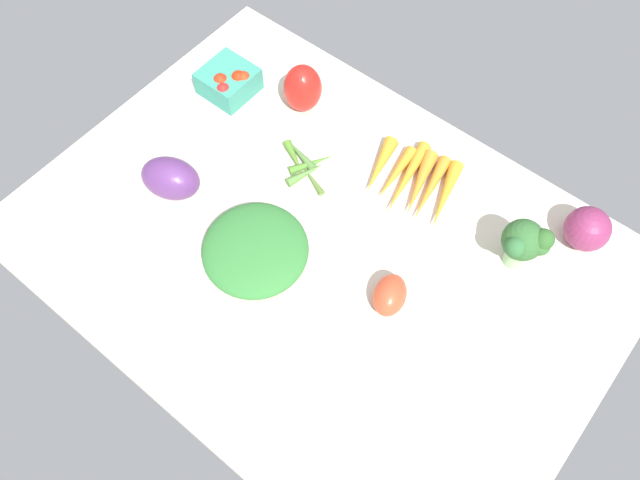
{
  "coord_description": "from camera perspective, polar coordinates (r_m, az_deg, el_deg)",
  "views": [
    {
      "loc": [
        -36.23,
        44.82,
        103.62
      ],
      "look_at": [
        0.0,
        0.0,
        4.0
      ],
      "focal_mm": 36.8,
      "sensor_mm": 36.0,
      "label": 1
    }
  ],
  "objects": [
    {
      "name": "eggplant",
      "position": [
        1.23,
        -12.86,
        5.26
      ],
      "size": [
        13.21,
        11.31,
        7.81
      ],
      "primitive_type": "ellipsoid",
      "rotation": [
        0.0,
        0.0,
        3.51
      ],
      "color": "#5C316F",
      "rests_on": "tablecloth"
    },
    {
      "name": "broccoli_head",
      "position": [
        1.14,
        17.36,
        -0.19
      ],
      "size": [
        8.12,
        8.2,
        10.89
      ],
      "color": "#96C58A",
      "rests_on": "tablecloth"
    },
    {
      "name": "tablecloth",
      "position": [
        1.18,
        -0.0,
        -0.73
      ],
      "size": [
        104.0,
        76.0,
        2.0
      ],
      "primitive_type": "cube",
      "color": "beige",
      "rests_on": "ground"
    },
    {
      "name": "okra_pile",
      "position": [
        1.26,
        -1.4,
        6.66
      ],
      "size": [
        13.67,
        11.17,
        1.83
      ],
      "color": "#4C832C",
      "rests_on": "tablecloth"
    },
    {
      "name": "carrot_bunch",
      "position": [
        1.24,
        8.11,
        5.06
      ],
      "size": [
        19.85,
        17.7,
        2.96
      ],
      "color": "orange",
      "rests_on": "tablecloth"
    },
    {
      "name": "red_onion_center",
      "position": [
        1.23,
        22.23,
        0.91
      ],
      "size": [
        8.02,
        8.02,
        8.02
      ],
      "primitive_type": "sphere",
      "color": "#852C57",
      "rests_on": "tablecloth"
    },
    {
      "name": "bell_pepper_red",
      "position": [
        1.32,
        -1.52,
        13.07
      ],
      "size": [
        7.67,
        7.67,
        10.36
      ],
      "primitive_type": "ellipsoid",
      "rotation": [
        0.0,
        0.0,
        0.01
      ],
      "color": "red",
      "rests_on": "tablecloth"
    },
    {
      "name": "roma_tomato",
      "position": [
        1.1,
        6.08,
        -4.78
      ],
      "size": [
        7.72,
        9.01,
        5.52
      ],
      "primitive_type": "ellipsoid",
      "rotation": [
        0.0,
        0.0,
        1.91
      ],
      "color": "#D2472A",
      "rests_on": "tablecloth"
    },
    {
      "name": "leafy_greens_clump",
      "position": [
        1.14,
        -5.65,
        -0.82
      ],
      "size": [
        26.66,
        26.73,
        4.94
      ],
      "primitive_type": "ellipsoid",
      "rotation": [
        0.0,
        0.0,
        2.27
      ],
      "color": "#327735",
      "rests_on": "tablecloth"
    },
    {
      "name": "berry_basket",
      "position": [
        1.38,
        -7.93,
        13.52
      ],
      "size": [
        10.02,
        10.02,
        6.14
      ],
      "color": "teal",
      "rests_on": "tablecloth"
    }
  ]
}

